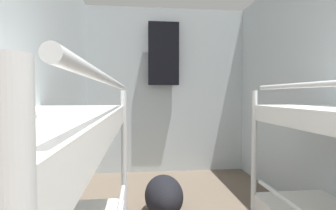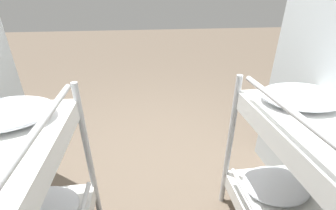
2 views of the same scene
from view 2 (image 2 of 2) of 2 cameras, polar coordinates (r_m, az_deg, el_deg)
The scene contains 1 object.
ground_plane at distance 2.58m, azimuth -2.81°, elevation -14.45°, with size 20.00×20.00×0.00m, color #6B5B4C.
Camera 2 is at (0.13, 1.94, 1.69)m, focal length 24.00 mm.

